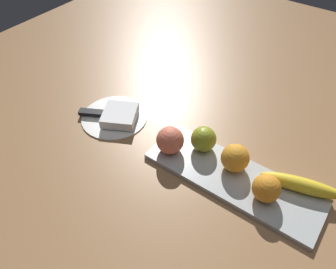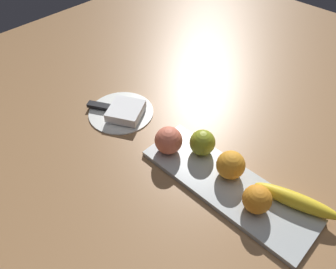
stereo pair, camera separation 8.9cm
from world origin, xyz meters
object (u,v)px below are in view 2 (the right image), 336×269
at_px(dinner_plate, 121,112).
at_px(fruit_tray, 227,185).
at_px(peach, 169,140).
at_px(knife, 106,107).
at_px(orange_near_banana, 231,165).
at_px(folded_napkin, 126,111).
at_px(orange_near_apple, 257,199).
at_px(banana, 296,200).
at_px(apple, 202,143).

bearing_deg(dinner_plate, fruit_tray, 0.00).
distance_m(peach, knife, 0.27).
height_order(orange_near_banana, knife, orange_near_banana).
bearing_deg(folded_napkin, orange_near_banana, 4.05).
bearing_deg(peach, orange_near_apple, 1.64).
relative_size(fruit_tray, orange_near_banana, 6.33).
relative_size(banana, orange_near_banana, 2.72).
height_order(orange_near_apple, dinner_plate, orange_near_apple).
distance_m(fruit_tray, orange_near_banana, 0.05).
height_order(apple, peach, peach).
height_order(orange_near_banana, peach, peach).
height_order(orange_near_apple, peach, peach).
relative_size(banana, folded_napkin, 1.92).
distance_m(fruit_tray, knife, 0.45).
relative_size(orange_near_apple, knife, 0.40).
bearing_deg(fruit_tray, orange_near_apple, -8.08).
relative_size(banana, orange_near_apple, 2.92).
height_order(fruit_tray, orange_near_banana, orange_near_banana).
height_order(apple, banana, apple).
xyz_separation_m(fruit_tray, orange_near_banana, (-0.01, 0.03, 0.04)).
xyz_separation_m(fruit_tray, dinner_plate, (-0.41, -0.00, -0.00)).
xyz_separation_m(apple, banana, (0.27, 0.02, -0.02)).
height_order(fruit_tray, knife, knife).
bearing_deg(fruit_tray, folded_napkin, 180.00).
distance_m(orange_near_apple, orange_near_banana, 0.11).
bearing_deg(orange_near_apple, peach, -178.36).
xyz_separation_m(peach, folded_napkin, (-0.20, 0.02, -0.03)).
xyz_separation_m(banana, orange_near_apple, (-0.06, -0.07, 0.02)).
relative_size(orange_near_banana, knife, 0.43).
xyz_separation_m(dinner_plate, knife, (-0.04, -0.03, 0.01)).
bearing_deg(folded_napkin, dinner_plate, -180.00).
bearing_deg(orange_near_banana, banana, 10.85).
xyz_separation_m(folded_napkin, knife, (-0.07, -0.03, -0.01)).
bearing_deg(orange_near_banana, peach, -164.63).
bearing_deg(knife, banana, -20.64).
bearing_deg(orange_near_apple, fruit_tray, 171.92).
bearing_deg(apple, fruit_tray, -18.47).
bearing_deg(banana, apple, 168.80).
xyz_separation_m(orange_near_apple, folded_napkin, (-0.47, 0.01, -0.03)).
distance_m(fruit_tray, banana, 0.16).
relative_size(orange_near_apple, dinner_plate, 0.33).
bearing_deg(knife, peach, -27.42).
bearing_deg(orange_near_banana, dinner_plate, -176.21).
distance_m(apple, orange_near_banana, 0.10).
bearing_deg(orange_near_banana, knife, -173.26).
bearing_deg(folded_napkin, knife, -159.19).
xyz_separation_m(fruit_tray, folded_napkin, (-0.38, 0.00, 0.02)).
height_order(apple, folded_napkin, apple).
distance_m(dinner_plate, folded_napkin, 0.03).
distance_m(orange_near_banana, peach, 0.18).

